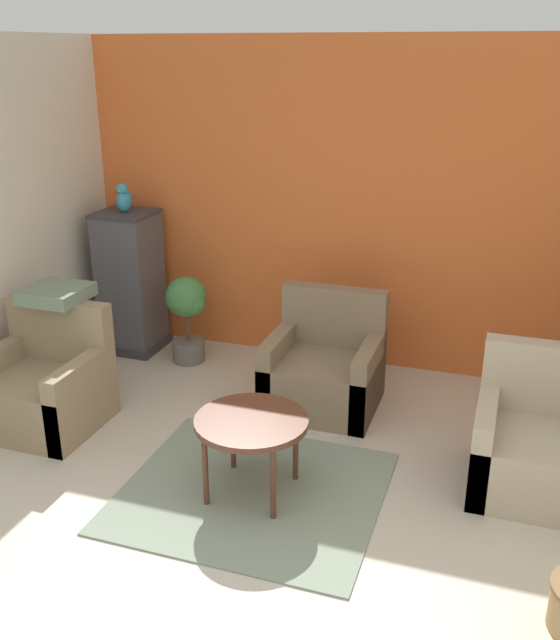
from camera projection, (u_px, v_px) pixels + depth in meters
name	position (u px, v px, depth m)	size (l,w,h in m)	color
ground_plane	(175.00, 608.00, 3.57)	(20.00, 20.00, 0.00)	beige
wall_back_accent	(344.00, 208.00, 5.99)	(4.69, 0.06, 2.74)	orange
area_rug	(252.00, 491.00, 4.50)	(1.60, 1.46, 0.01)	gray
coffee_table	(251.00, 426.00, 4.33)	(0.70, 0.70, 0.52)	#512D1E
armchair_left	(44.00, 388.00, 5.24)	(0.83, 0.76, 0.88)	#8E7A5B
armchair_right	(542.00, 448.00, 4.45)	(0.83, 0.76, 0.88)	tan
armchair_middle	(324.00, 371.00, 5.51)	(0.83, 0.76, 0.88)	#7A664C
birdcage	(131.00, 282.00, 6.46)	(0.52, 0.52, 1.28)	#353539
parrot	(124.00, 199.00, 6.19)	(0.12, 0.22, 0.26)	teal
potted_plant	(186.00, 309.00, 6.23)	(0.39, 0.36, 0.78)	#66605B
throw_pillow	(56.00, 294.00, 5.24)	(0.43, 0.43, 0.10)	slate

